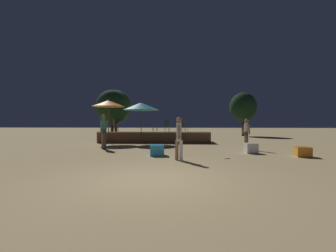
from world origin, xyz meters
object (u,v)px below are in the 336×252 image
person_0 (246,133)px  bistro_chair_3 (167,124)px  bistro_chair_2 (184,124)px  background_tree_2 (112,107)px  patio_umbrella_1 (108,104)px  patio_umbrella_0 (141,106)px  person_1 (179,137)px  cube_seat_0 (303,152)px  background_tree_0 (243,107)px  cube_seat_1 (251,148)px  bistro_chair_0 (156,124)px  frisbee_disc (227,158)px  bistro_chair_1 (115,124)px  cube_seat_2 (157,150)px  background_tree_1 (116,107)px  person_2 (104,130)px

person_0 → bistro_chair_3: size_ratio=1.83×
bistro_chair_2 → background_tree_2: (-6.82, 4.86, 1.60)m
patio_umbrella_1 → person_0: (8.53, -3.14, -1.90)m
patio_umbrella_0 → person_1: patio_umbrella_0 is taller
patio_umbrella_0 → cube_seat_0: 9.95m
patio_umbrella_0 → cube_seat_0: patio_umbrella_0 is taller
bistro_chair_3 → person_0: bearing=155.9°
patio_umbrella_0 → background_tree_0: 13.50m
cube_seat_1 → bistro_chair_2: 6.53m
bistro_chair_0 → frisbee_disc: bearing=33.4°
background_tree_0 → person_1: bearing=-112.7°
bistro_chair_1 → bistro_chair_3: size_ratio=1.00×
person_0 → bistro_chair_1: bistro_chair_1 is taller
cube_seat_0 → frisbee_disc: (-3.30, -0.63, -0.19)m
frisbee_disc → person_0: bearing=61.9°
background_tree_0 → cube_seat_2: bearing=-117.3°
patio_umbrella_0 → frisbee_disc: (4.59, -6.22, -2.55)m
frisbee_disc → cube_seat_2: bearing=167.2°
background_tree_1 → cube_seat_1: bearing=-53.6°
patio_umbrella_1 → frisbee_disc: 9.68m
cube_seat_1 → person_1: (-3.38, -2.19, 0.64)m
person_2 → bistro_chair_1: person_2 is taller
frisbee_disc → background_tree_1: 18.96m
patio_umbrella_0 → background_tree_2: size_ratio=0.63×
patio_umbrella_1 → cube_seat_2: patio_umbrella_1 is taller
bistro_chair_0 → bistro_chair_2: 2.10m
cube_seat_1 → background_tree_0: background_tree_0 is taller
cube_seat_0 → background_tree_2: background_tree_2 is taller
background_tree_1 → background_tree_2: (0.83, -4.06, -0.33)m
patio_umbrella_0 → frisbee_disc: bearing=-53.6°
patio_umbrella_0 → frisbee_disc: size_ratio=12.37×
cube_seat_1 → bistro_chair_1: size_ratio=0.60×
person_1 → bistro_chair_0: bistro_chair_0 is taller
person_2 → background_tree_0: (10.99, 12.85, 2.09)m
cube_seat_1 → person_0: (0.20, 1.45, 0.64)m
background_tree_1 → cube_seat_2: bearing=-67.6°
patio_umbrella_0 → person_1: size_ratio=1.77×
cube_seat_1 → person_0: 1.60m
cube_seat_0 → bistro_chair_3: size_ratio=0.71×
person_2 → bistro_chair_3: size_ratio=2.10×
cube_seat_2 → bistro_chair_0: 7.14m
person_2 → frisbee_disc: person_2 is taller
bistro_chair_1 → patio_umbrella_1: bearing=144.6°
frisbee_disc → background_tree_0: size_ratio=0.05×
cube_seat_2 → bistro_chair_2: size_ratio=0.74×
frisbee_disc → background_tree_1: (-9.29, 16.20, 3.26)m
bistro_chair_1 → cube_seat_1: bearing=-154.0°
person_2 → bistro_chair_0: bearing=-87.4°
person_0 → person_1: (-3.57, -3.64, 0.00)m
bistro_chair_2 → cube_seat_1: bearing=-117.4°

